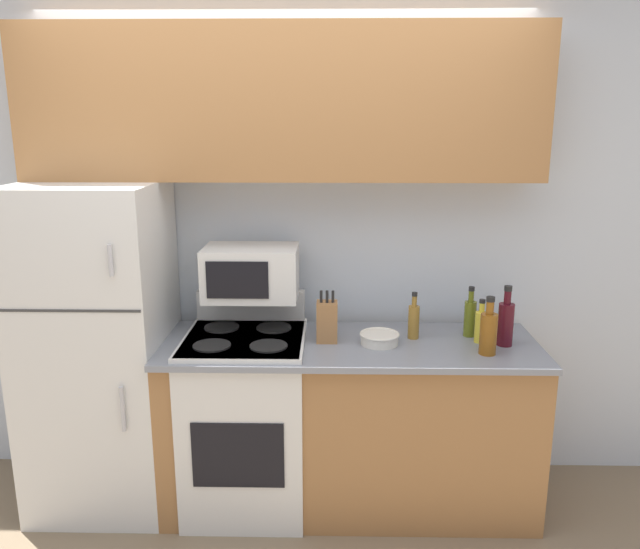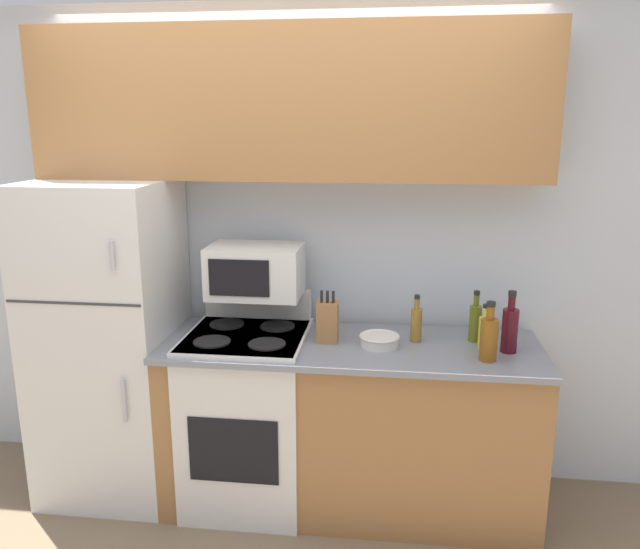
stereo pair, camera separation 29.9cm
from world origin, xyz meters
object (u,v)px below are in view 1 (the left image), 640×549
bowl (379,338)px  bottle_whiskey (488,332)px  stove (247,418)px  bottle_olive_oil (470,317)px  knife_block (327,321)px  refrigerator (100,348)px  bottle_wine_red (506,322)px  bottle_cooking_spray (481,325)px  bottle_vinegar (414,320)px  microwave (251,272)px

bowl → bottle_whiskey: size_ratio=0.70×
stove → bottle_olive_oil: (1.14, 0.10, 0.52)m
bottle_whiskey → knife_block: bearing=168.2°
refrigerator → stove: 0.83m
bowl → bottle_wine_red: 0.62m
knife_block → bottle_olive_oil: size_ratio=1.01×
stove → bottle_wine_red: bearing=-1.2°
refrigerator → bottle_cooking_spray: bearing=-0.6°
bottle_wine_red → bottle_vinegar: 0.44m
stove → bottle_olive_oil: 1.26m
bottle_cooking_spray → refrigerator: bearing=179.4°
bottle_vinegar → bottle_olive_oil: (0.29, 0.04, 0.01)m
microwave → bowl: size_ratio=2.40×
bowl → bottle_vinegar: 0.21m
microwave → bottle_vinegar: 0.86m
refrigerator → knife_block: 1.17m
bottle_wine_red → bottle_olive_oil: (-0.14, 0.13, -0.02)m
stove → knife_block: 0.67m
stove → knife_block: (0.41, 0.01, 0.52)m
bottle_wine_red → bottle_olive_oil: size_ratio=1.15×
bowl → bottle_cooking_spray: 0.51m
stove → bottle_wine_red: size_ratio=3.58×
bottle_wine_red → bottle_vinegar: bearing=167.9°
bottle_wine_red → bottle_cooking_spray: size_ratio=1.36×
bottle_whiskey → bottle_olive_oil: 0.25m
stove → bottle_vinegar: (0.85, 0.07, 0.51)m
bowl → bottle_vinegar: bearing=27.1°
refrigerator → microwave: bearing=7.6°
microwave → bottle_vinegar: microwave is taller
bottle_wine_red → bottle_olive_oil: bearing=137.8°
stove → bottle_cooking_spray: bottle_cooking_spray is taller
stove → bottle_whiskey: bearing=-7.2°
knife_block → bowl: knife_block is taller
bottle_vinegar → bottle_cooking_spray: bearing=-9.2°
bowl → bottle_wine_red: (0.61, -0.00, 0.09)m
bowl → bottle_cooking_spray: bearing=4.3°
stove → bottle_whiskey: 1.29m
refrigerator → microwave: refrigerator is taller
bottle_vinegar → bottle_wine_red: bearing=-12.1°
bottle_wine_red → knife_block: bearing=177.6°
refrigerator → bottle_cooking_spray: 1.92m
stove → bottle_wine_red: (1.28, -0.03, 0.54)m
bottle_olive_oil → refrigerator: bearing=-177.9°
bottle_whiskey → bowl: bearing=166.0°
microwave → bowl: bearing=-14.1°
bottle_wine_red → refrigerator: bearing=178.3°
refrigerator → bottle_olive_oil: size_ratio=6.43×
microwave → bottle_olive_oil: bearing=-1.7°
refrigerator → bottle_vinegar: 1.60m
refrigerator → bowl: 1.42m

